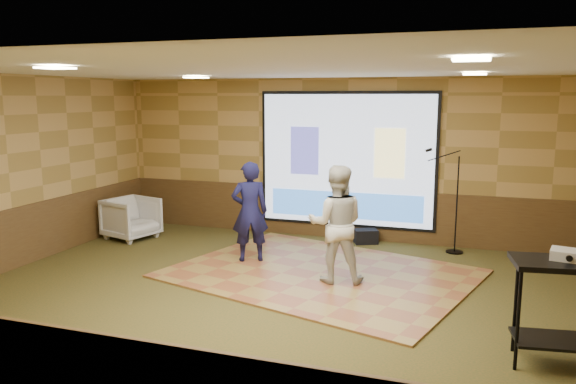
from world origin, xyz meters
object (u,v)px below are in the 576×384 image
(av_table, at_px, (567,291))
(mic_stand, at_px, (452,225))
(banquet_chair, at_px, (131,218))
(player_right, at_px, (336,224))
(duffel_bag, at_px, (366,236))
(dance_floor, at_px, (321,273))
(player_left, at_px, (250,212))
(projector, at_px, (567,255))
(projector_screen, at_px, (346,161))

(av_table, xyz_separation_m, mic_stand, (-1.24, 3.98, -0.29))
(banquet_chair, bearing_deg, mic_stand, -64.94)
(player_right, height_order, av_table, player_right)
(banquet_chair, xyz_separation_m, duffel_bag, (4.27, 1.07, -0.26))
(dance_floor, relative_size, player_left, 2.63)
(player_left, bearing_deg, projector, 123.93)
(projector_screen, relative_size, dance_floor, 0.78)
(projector_screen, bearing_deg, player_right, -80.07)
(player_right, bearing_deg, player_left, -33.28)
(duffel_bag, bearing_deg, banquet_chair, -165.91)
(projector_screen, distance_m, projector, 5.33)
(player_right, relative_size, banquet_chair, 1.96)
(player_left, bearing_deg, player_right, 132.08)
(player_right, height_order, mic_stand, mic_stand)
(banquet_chair, distance_m, duffel_bag, 4.41)
(projector_screen, bearing_deg, duffel_bag, -25.86)
(banquet_chair, bearing_deg, av_table, -97.58)
(dance_floor, relative_size, duffel_bag, 10.25)
(av_table, bearing_deg, projector_screen, 126.43)
(player_left, height_order, player_right, player_right)
(projector, xyz_separation_m, duffel_bag, (-2.74, 4.06, -1.01))
(duffel_bag, bearing_deg, projector, -55.99)
(projector_screen, relative_size, banquet_chair, 3.87)
(dance_floor, bearing_deg, projector_screen, 93.67)
(player_left, bearing_deg, banquet_chair, -42.75)
(projector_screen, relative_size, projector, 11.18)
(dance_floor, bearing_deg, mic_stand, 46.57)
(player_left, height_order, av_table, player_left)
(projector, bearing_deg, player_left, 163.07)
(dance_floor, relative_size, mic_stand, 2.36)
(av_table, relative_size, banquet_chair, 1.27)
(player_left, relative_size, banquet_chair, 1.89)
(banquet_chair, bearing_deg, player_right, -90.74)
(mic_stand, relative_size, banquet_chair, 2.10)
(av_table, distance_m, projector, 0.36)
(player_left, bearing_deg, duffel_bag, -159.17)
(mic_stand, relative_size, duffel_bag, 4.35)
(duffel_bag, bearing_deg, projector_screen, 154.14)
(mic_stand, height_order, duffel_bag, mic_stand)
(av_table, height_order, mic_stand, mic_stand)
(player_right, relative_size, av_table, 1.55)
(dance_floor, distance_m, projector, 3.81)
(dance_floor, height_order, mic_stand, mic_stand)
(projector, height_order, mic_stand, mic_stand)
(projector, bearing_deg, banquet_chair, 167.94)
(projector_screen, height_order, dance_floor, projector_screen)
(projector_screen, bearing_deg, av_table, -53.57)
(av_table, bearing_deg, duffel_bag, 123.81)
(av_table, distance_m, mic_stand, 4.18)
(duffel_bag, bearing_deg, player_right, -89.76)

